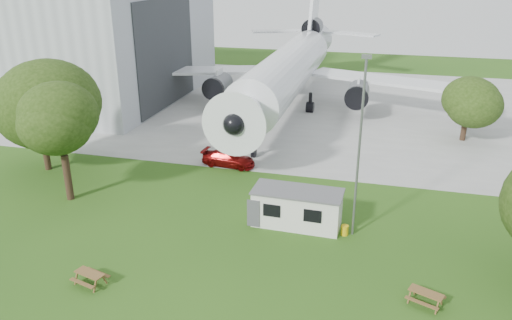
% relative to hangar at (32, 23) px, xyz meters
% --- Properties ---
extents(ground, '(160.00, 160.00, 0.00)m').
position_rel_hangar_xyz_m(ground, '(37.97, -36.00, -9.41)').
color(ground, '#3A681C').
extents(concrete_apron, '(120.00, 46.00, 0.03)m').
position_rel_hangar_xyz_m(concrete_apron, '(37.97, 2.00, -9.39)').
color(concrete_apron, '#B7B7B2').
rests_on(concrete_apron, ground).
extents(hangar, '(43.00, 31.00, 18.55)m').
position_rel_hangar_xyz_m(hangar, '(0.00, 0.00, 0.00)').
color(hangar, '#B2B7BC').
rests_on(hangar, ground).
extents(airliner, '(46.36, 47.73, 17.69)m').
position_rel_hangar_xyz_m(airliner, '(35.97, -0.14, -4.14)').
color(airliner, white).
rests_on(airliner, ground).
extents(site_cabin, '(6.79, 2.87, 2.62)m').
position_rel_hangar_xyz_m(site_cabin, '(42.28, -29.43, -8.09)').
color(site_cabin, silver).
rests_on(site_cabin, ground).
extents(picnic_west, '(2.13, 1.92, 0.76)m').
position_rel_hangar_xyz_m(picnic_west, '(32.07, -39.31, -9.41)').
color(picnic_west, brown).
rests_on(picnic_west, ground).
extents(picnic_east, '(2.24, 2.07, 0.76)m').
position_rel_hangar_xyz_m(picnic_east, '(50.55, -36.35, -9.41)').
color(picnic_east, brown).
rests_on(picnic_east, ground).
extents(lamp_mast, '(0.16, 0.16, 12.00)m').
position_rel_hangar_xyz_m(lamp_mast, '(46.17, -29.80, -3.41)').
color(lamp_mast, slate).
rests_on(lamp_mast, ground).
extents(tree_west_big, '(9.66, 9.66, 10.75)m').
position_rel_hangar_xyz_m(tree_west_big, '(19.00, -25.05, -3.49)').
color(tree_west_big, '#382619').
rests_on(tree_west_big, ground).
extents(tree_west_small, '(6.05, 6.05, 9.27)m').
position_rel_hangar_xyz_m(tree_west_small, '(24.46, -29.85, -3.19)').
color(tree_west_small, '#382619').
rests_on(tree_west_small, ground).
extents(tree_far_apron, '(5.59, 5.59, 7.09)m').
position_rel_hangar_xyz_m(tree_far_apron, '(55.71, -7.49, -5.13)').
color(tree_far_apron, '#382619').
rests_on(tree_far_apron, ground).
extents(car_apron_van, '(4.95, 2.28, 1.40)m').
position_rel_hangar_xyz_m(car_apron_van, '(34.36, -20.29, -8.71)').
color(car_apron_van, maroon).
rests_on(car_apron_van, ground).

